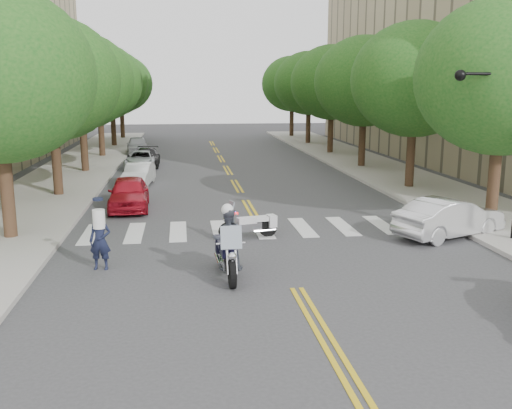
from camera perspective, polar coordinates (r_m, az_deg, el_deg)
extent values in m
plane|color=#38383A|center=(15.15, 4.08, -8.37)|extent=(140.00, 140.00, 0.00)
cube|color=#9E9991|center=(36.89, -17.75, 3.12)|extent=(5.00, 60.00, 0.15)
cube|color=#9E9991|center=(38.36, 11.47, 3.75)|extent=(5.00, 60.00, 0.15)
cylinder|color=#382316|center=(21.08, -23.61, 1.06)|extent=(0.44, 0.44, 3.32)
cylinder|color=#382316|center=(28.76, -19.31, 3.96)|extent=(0.44, 0.44, 3.32)
ellipsoid|color=#175118|center=(28.55, -19.84, 11.74)|extent=(6.40, 6.40, 5.76)
cylinder|color=#382316|center=(36.58, -16.82, 5.62)|extent=(0.44, 0.44, 3.32)
ellipsoid|color=#175118|center=(36.42, -17.18, 11.73)|extent=(6.40, 6.40, 5.76)
cylinder|color=#382316|center=(44.47, -15.20, 6.69)|extent=(0.44, 0.44, 3.32)
ellipsoid|color=#175118|center=(44.33, -15.47, 11.72)|extent=(6.40, 6.40, 5.76)
cylinder|color=#382316|center=(52.39, -14.06, 7.43)|extent=(0.44, 0.44, 3.32)
ellipsoid|color=#175118|center=(52.27, -14.28, 11.70)|extent=(6.40, 6.40, 5.76)
cylinder|color=#382316|center=(60.33, -13.23, 7.98)|extent=(0.44, 0.44, 3.32)
ellipsoid|color=#175118|center=(60.23, -13.40, 11.68)|extent=(6.40, 6.40, 5.76)
cylinder|color=#382316|center=(23.39, 22.67, 2.09)|extent=(0.44, 0.44, 3.32)
ellipsoid|color=#175118|center=(23.12, 23.43, 11.66)|extent=(6.40, 6.40, 5.76)
cylinder|color=#382316|center=(30.49, 15.18, 4.61)|extent=(0.44, 0.44, 3.32)
ellipsoid|color=#175118|center=(30.29, 15.58, 11.95)|extent=(6.40, 6.40, 5.76)
cylinder|color=#382316|center=(37.96, 10.56, 6.12)|extent=(0.44, 0.44, 3.32)
ellipsoid|color=#175118|center=(37.80, 10.78, 12.01)|extent=(6.40, 6.40, 5.76)
cylinder|color=#382316|center=(45.61, 7.45, 7.11)|extent=(0.44, 0.44, 3.32)
ellipsoid|color=#175118|center=(45.47, 7.59, 12.01)|extent=(6.40, 6.40, 5.76)
cylinder|color=#382316|center=(53.36, 5.24, 7.80)|extent=(0.44, 0.44, 3.32)
ellipsoid|color=#175118|center=(53.24, 5.32, 11.99)|extent=(6.40, 6.40, 5.76)
cylinder|color=#382316|center=(61.17, 3.58, 8.30)|extent=(0.44, 0.44, 3.32)
ellipsoid|color=#175118|center=(61.07, 3.63, 11.96)|extent=(6.40, 6.40, 5.76)
cylinder|color=black|center=(20.06, 22.62, 11.98)|extent=(2.40, 0.10, 0.10)
sphere|color=black|center=(19.54, 19.75, 12.07)|extent=(0.36, 0.36, 0.36)
cylinder|color=black|center=(15.03, -2.40, -6.98)|extent=(0.18, 0.76, 0.76)
cylinder|color=black|center=(16.72, -3.17, -5.05)|extent=(0.23, 0.76, 0.76)
cube|color=silver|center=(15.89, -2.83, -5.48)|extent=(0.39, 1.01, 0.36)
cube|color=black|center=(15.70, -2.79, -4.63)|extent=(0.43, 0.79, 0.25)
cube|color=black|center=(16.28, -3.05, -3.96)|extent=(0.47, 0.63, 0.18)
cube|color=black|center=(16.80, -3.24, -3.94)|extent=(0.50, 0.35, 0.50)
cube|color=#8C99A5|center=(14.89, -2.50, -3.31)|extent=(0.56, 0.19, 0.61)
cube|color=red|center=(15.14, -2.08, -3.84)|extent=(0.12, 0.12, 0.09)
cube|color=#0C26E5|center=(15.11, -3.08, -3.88)|extent=(0.12, 0.12, 0.09)
imported|color=#474C56|center=(15.73, -2.85, -3.48)|extent=(0.88, 0.69, 1.76)
sphere|color=silver|center=(15.54, -2.88, -0.53)|extent=(0.33, 0.33, 0.33)
cylinder|color=black|center=(19.63, -2.85, -2.71)|extent=(0.65, 0.28, 0.63)
cylinder|color=black|center=(20.13, 1.19, -2.34)|extent=(0.66, 0.31, 0.63)
cube|color=silver|center=(19.86, -0.68, -2.23)|extent=(0.89, 0.49, 0.30)
cube|color=silver|center=(19.77, -0.94, -1.59)|extent=(0.71, 0.48, 0.21)
cube|color=silver|center=(19.95, 0.45, -1.42)|extent=(0.59, 0.48, 0.15)
cube|color=silver|center=(20.12, 1.56, -1.63)|extent=(0.37, 0.46, 0.42)
cube|color=#8C99A5|center=(19.48, -2.54, -0.40)|extent=(0.25, 0.49, 0.51)
cube|color=red|center=(19.47, -1.99, -0.91)|extent=(0.11, 0.11, 0.07)
cube|color=#0C26E5|center=(19.67, -2.20, -0.78)|extent=(0.11, 0.11, 0.07)
imported|color=#161B33|center=(17.01, -15.32, -3.52)|extent=(0.67, 0.49, 1.70)
imported|color=silver|center=(21.12, 18.78, -1.24)|extent=(4.47, 3.00, 1.39)
imported|color=#AA1221|center=(25.21, -12.60, 1.13)|extent=(1.81, 4.19, 1.41)
imported|color=silver|center=(31.15, -11.65, 2.95)|extent=(1.66, 3.80, 1.21)
imported|color=#B5B9BD|center=(37.80, -11.37, 4.40)|extent=(2.15, 4.24, 1.15)
imported|color=black|center=(38.77, -10.87, 4.64)|extent=(1.70, 4.16, 1.21)
imported|color=#ADADB3|center=(46.06, -11.75, 5.81)|extent=(2.03, 4.27, 1.41)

